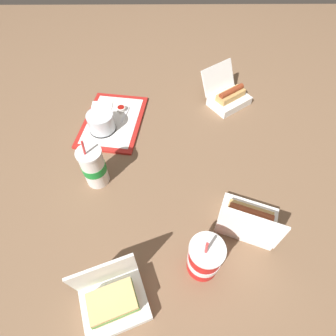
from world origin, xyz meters
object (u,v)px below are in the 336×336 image
(clamshell_hotdog_center, at_px, (227,97))
(clamshell_sandwich_corner, at_px, (112,301))
(ketchup_cup, at_px, (120,109))
(clamshell_hotdog_back, at_px, (246,220))
(cake_container, at_px, (100,122))
(soda_cup_center, at_px, (203,258))
(soda_cup_front, at_px, (92,167))
(food_tray, at_px, (112,121))
(plastic_fork, at_px, (124,114))

(clamshell_hotdog_center, distance_m, clamshell_sandwich_corner, 1.00)
(ketchup_cup, height_order, clamshell_hotdog_back, clamshell_hotdog_back)
(cake_container, bearing_deg, ketchup_cup, 148.90)
(cake_container, distance_m, clamshell_hotdog_center, 0.62)
(cake_container, height_order, clamshell_hotdog_center, clamshell_hotdog_center)
(clamshell_sandwich_corner, distance_m, soda_cup_center, 0.28)
(clamshell_hotdog_back, bearing_deg, cake_container, -129.58)
(cake_container, relative_size, soda_cup_center, 0.55)
(clamshell_sandwich_corner, xyz_separation_m, soda_cup_center, (-0.11, 0.26, 0.03))
(cake_container, height_order, soda_cup_front, soda_cup_front)
(clamshell_hotdog_back, bearing_deg, food_tray, -134.84)
(ketchup_cup, distance_m, soda_cup_center, 0.79)
(clamshell_sandwich_corner, bearing_deg, soda_cup_front, -165.12)
(soda_cup_center, bearing_deg, soda_cup_front, -131.23)
(ketchup_cup, bearing_deg, food_tray, -30.11)
(ketchup_cup, relative_size, soda_cup_center, 0.19)
(clamshell_hotdog_center, xyz_separation_m, clamshell_sandwich_corner, (0.89, -0.45, 0.00))
(clamshell_hotdog_center, relative_size, soda_cup_front, 1.14)
(ketchup_cup, xyz_separation_m, soda_cup_center, (0.72, 0.32, 0.05))
(soda_cup_center, bearing_deg, cake_container, -146.58)
(clamshell_hotdog_center, xyz_separation_m, clamshell_hotdog_back, (0.65, -0.03, 0.00))
(cake_container, bearing_deg, clamshell_hotdog_back, 50.42)
(clamshell_sandwich_corner, bearing_deg, cake_container, -169.27)
(food_tray, distance_m, soda_cup_center, 0.75)
(ketchup_cup, height_order, plastic_fork, ketchup_cup)
(plastic_fork, xyz_separation_m, soda_cup_front, (0.36, -0.07, 0.07))
(ketchup_cup, distance_m, clamshell_hotdog_back, 0.76)
(cake_container, distance_m, clamshell_hotdog_back, 0.72)
(soda_cup_front, bearing_deg, clamshell_sandwich_corner, 14.88)
(cake_container, distance_m, ketchup_cup, 0.14)
(food_tray, height_order, soda_cup_center, soda_cup_center)
(ketchup_cup, height_order, clamshell_sandwich_corner, clamshell_sandwich_corner)
(ketchup_cup, distance_m, soda_cup_front, 0.39)
(soda_cup_front, bearing_deg, ketchup_cup, 172.03)
(clamshell_hotdog_center, height_order, clamshell_hotdog_back, clamshell_hotdog_back)
(plastic_fork, xyz_separation_m, soda_cup_center, (0.69, 0.30, 0.06))
(plastic_fork, xyz_separation_m, clamshell_sandwich_corner, (0.80, 0.04, 0.03))
(ketchup_cup, relative_size, clamshell_hotdog_center, 0.15)
(plastic_fork, height_order, soda_cup_center, soda_cup_center)
(food_tray, height_order, clamshell_hotdog_center, clamshell_hotdog_center)
(cake_container, bearing_deg, clamshell_sandwich_corner, 10.73)
(soda_cup_front, relative_size, soda_cup_center, 1.08)
(clamshell_hotdog_center, distance_m, soda_cup_front, 0.73)
(cake_container, height_order, ketchup_cup, cake_container)
(clamshell_sandwich_corner, bearing_deg, clamshell_hotdog_back, 120.02)
(ketchup_cup, bearing_deg, cake_container, -31.10)
(ketchup_cup, xyz_separation_m, plastic_fork, (0.03, 0.02, -0.01))
(soda_cup_center, bearing_deg, clamshell_hotdog_center, 166.42)
(clamshell_sandwich_corner, relative_size, soda_cup_center, 1.03)
(cake_container, relative_size, clamshell_sandwich_corner, 0.54)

